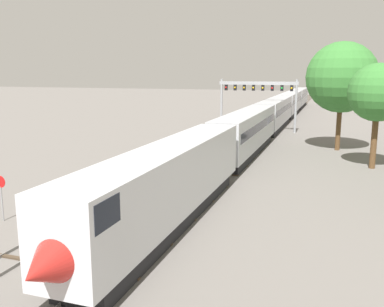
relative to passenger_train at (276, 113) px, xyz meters
The scene contains 8 objects.
ground_plane 51.46m from the passenger_train, 92.23° to the right, with size 400.00×400.00×0.00m, color slate.
track_main 9.01m from the passenger_train, 90.00° to the left, with size 2.60×200.00×0.16m.
track_near 12.87m from the passenger_train, 115.85° to the right, with size 2.60×160.00×0.16m.
passenger_train is the anchor object (origin of this frame).
signal_gantry 5.88m from the passenger_train, 117.75° to the right, with size 12.10×0.49×8.01m.
stop_sign 50.21m from the passenger_train, 101.49° to the right, with size 0.76×0.08×2.88m.
trackside_tree_left 29.47m from the passenger_train, 64.02° to the right, with size 5.42×5.42×9.93m.
trackside_tree_mid 20.47m from the passenger_train, 60.70° to the right, with size 8.11×8.11×12.53m.
Camera 1 is at (11.01, -17.44, 9.04)m, focal length 39.18 mm.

